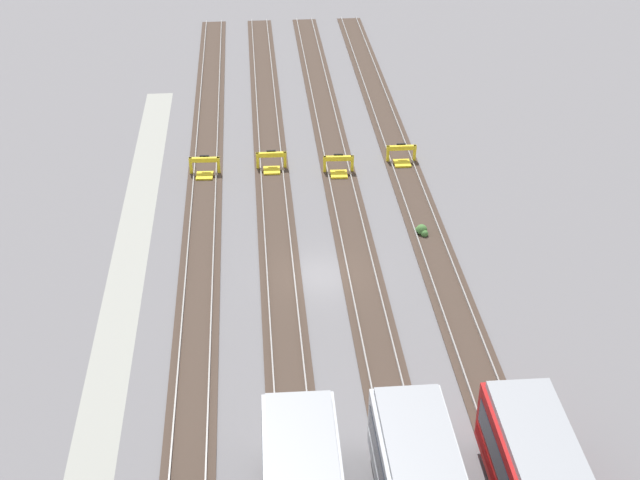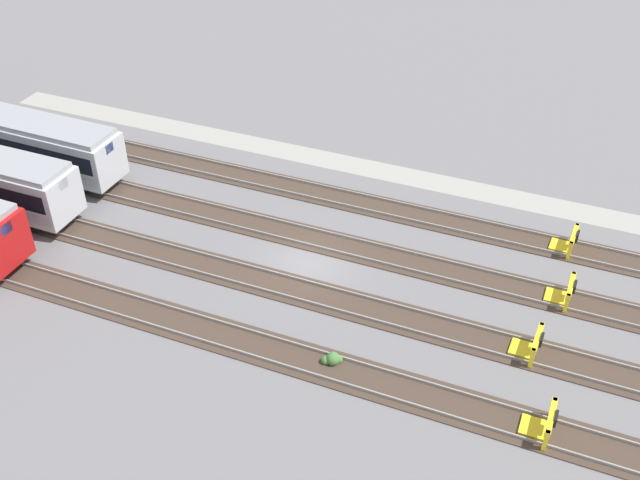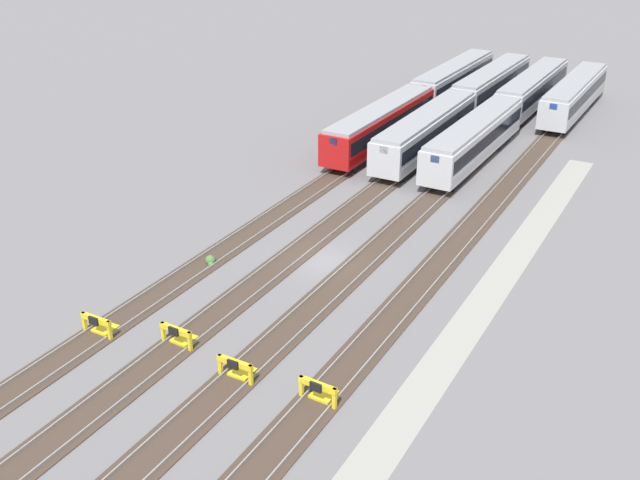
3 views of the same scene
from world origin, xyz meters
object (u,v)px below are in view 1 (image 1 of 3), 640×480
bumper_stop_nearest_track (205,168)px  bumper_stop_far_inner_track (402,156)px  bumper_stop_near_inner_track (271,163)px  weed_clump (422,231)px  bumper_stop_middle_track (339,167)px

bumper_stop_nearest_track → bumper_stop_far_inner_track: bearing=93.2°
bumper_stop_near_inner_track → weed_clump: (9.02, 8.34, -0.27)m
bumper_stop_middle_track → weed_clump: (8.10, 4.00, -0.27)m
bumper_stop_far_inner_track → weed_clump: (9.34, -0.35, -0.27)m
bumper_stop_far_inner_track → bumper_stop_middle_track: bearing=-74.1°
bumper_stop_middle_track → weed_clump: 9.04m
bumper_stop_middle_track → weed_clump: bearing=26.3°
bumper_stop_middle_track → bumper_stop_far_inner_track: same height
bumper_stop_near_inner_track → bumper_stop_far_inner_track: (-0.33, 8.69, 0.00)m
bumper_stop_far_inner_track → weed_clump: 9.35m
bumper_stop_near_inner_track → bumper_stop_far_inner_track: same height
bumper_stop_nearest_track → weed_clump: size_ratio=2.18×
bumper_stop_nearest_track → bumper_stop_near_inner_track: 4.37m
bumper_stop_nearest_track → bumper_stop_middle_track: 8.71m
weed_clump → bumper_stop_far_inner_track: bearing=177.9°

